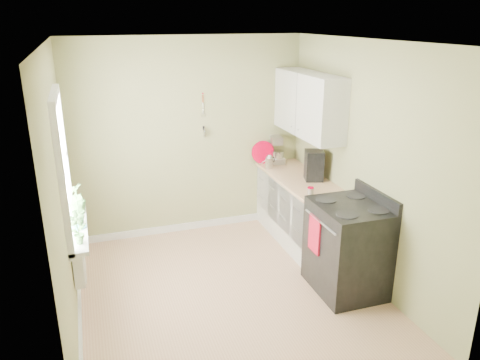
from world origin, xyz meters
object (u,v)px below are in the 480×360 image
object	(u,v)px
kettle	(269,162)
stand_mixer	(275,149)
coffee_maker	(314,166)
stove	(348,247)

from	to	relation	value
kettle	stand_mixer	bearing A→B (deg)	52.99
stand_mixer	coffee_maker	size ratio (longest dim) A/B	1.12
stove	stand_mixer	world-z (taller)	stand_mixer
stove	stand_mixer	xyz separation A→B (m)	(-0.03, 2.05, 0.58)
stove	stand_mixer	bearing A→B (deg)	90.75
stove	stand_mixer	distance (m)	2.13
coffee_maker	stove	bearing A→B (deg)	-96.60
coffee_maker	stand_mixer	bearing A→B (deg)	100.07
stand_mixer	kettle	world-z (taller)	stand_mixer
stove	stand_mixer	size ratio (longest dim) A/B	2.64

